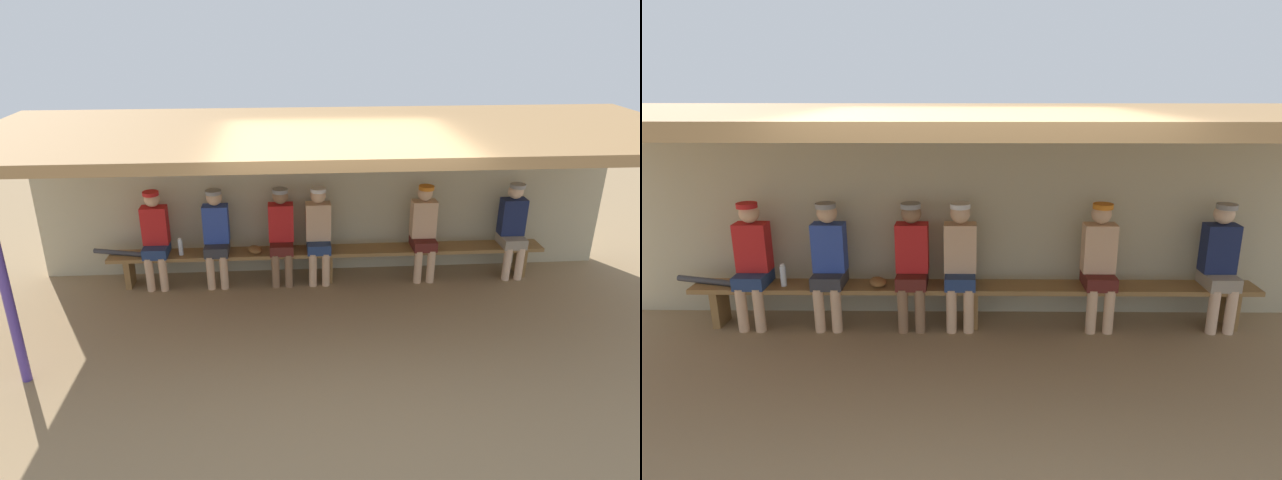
% 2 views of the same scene
% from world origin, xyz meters
% --- Properties ---
extents(ground_plane, '(24.00, 24.00, 0.00)m').
position_xyz_m(ground_plane, '(0.00, 0.00, 0.00)').
color(ground_plane, '#937754').
extents(back_wall, '(8.00, 0.20, 2.20)m').
position_xyz_m(back_wall, '(0.00, 2.00, 1.10)').
color(back_wall, '#B7AD8C').
rests_on(back_wall, ground).
extents(dugout_roof, '(8.00, 2.80, 0.12)m').
position_xyz_m(dugout_roof, '(0.00, 0.70, 2.26)').
color(dugout_roof, '#9E7547').
rests_on(dugout_roof, back_wall).
extents(bench, '(6.00, 0.36, 0.46)m').
position_xyz_m(bench, '(0.00, 1.55, 0.39)').
color(bench, olive).
rests_on(bench, ground).
extents(player_in_white, '(0.34, 0.42, 1.34)m').
position_xyz_m(player_in_white, '(-0.66, 1.55, 0.75)').
color(player_in_white, '#591E19').
rests_on(player_in_white, ground).
extents(player_in_blue, '(0.34, 0.42, 1.34)m').
position_xyz_m(player_in_blue, '(-2.35, 1.55, 0.75)').
color(player_in_blue, navy).
rests_on(player_in_blue, ground).
extents(player_shirtless_tan, '(0.34, 0.42, 1.34)m').
position_xyz_m(player_shirtless_tan, '(-0.15, 1.55, 0.75)').
color(player_shirtless_tan, navy).
rests_on(player_shirtless_tan, ground).
extents(player_leftmost, '(0.34, 0.42, 1.34)m').
position_xyz_m(player_leftmost, '(2.58, 1.55, 0.75)').
color(player_leftmost, gray).
rests_on(player_leftmost, ground).
extents(player_in_red, '(0.34, 0.42, 1.34)m').
position_xyz_m(player_in_red, '(-1.53, 1.55, 0.75)').
color(player_in_red, '#333338').
rests_on(player_in_red, ground).
extents(player_with_sunglasses, '(0.34, 0.42, 1.34)m').
position_xyz_m(player_with_sunglasses, '(1.31, 1.55, 0.75)').
color(player_with_sunglasses, '#591E19').
rests_on(player_with_sunglasses, ground).
extents(water_bottle_green, '(0.06, 0.06, 0.25)m').
position_xyz_m(water_bottle_green, '(-2.02, 1.51, 0.58)').
color(water_bottle_green, silver).
rests_on(water_bottle_green, bench).
extents(baseball_glove_dark_brown, '(0.27, 0.29, 0.09)m').
position_xyz_m(baseball_glove_dark_brown, '(-1.02, 1.51, 0.51)').
color(baseball_glove_dark_brown, brown).
rests_on(baseball_glove_dark_brown, bench).
extents(baseball_bat, '(0.76, 0.26, 0.07)m').
position_xyz_m(baseball_bat, '(-2.84, 1.55, 0.49)').
color(baseball_bat, '#333338').
rests_on(baseball_bat, bench).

